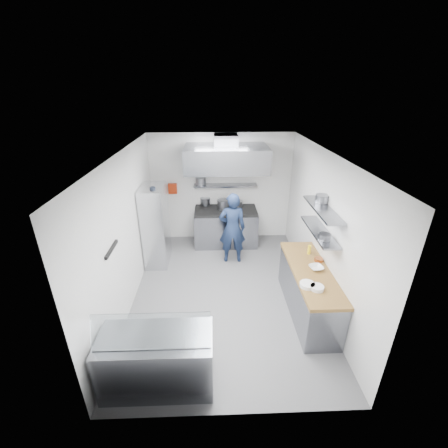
{
  "coord_description": "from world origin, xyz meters",
  "views": [
    {
      "loc": [
        -0.2,
        -4.94,
        3.82
      ],
      "look_at": [
        0.0,
        0.6,
        1.25
      ],
      "focal_mm": 24.0,
      "sensor_mm": 36.0,
      "label": 1
    }
  ],
  "objects_px": {
    "chef": "(232,228)",
    "wire_rack": "(156,226)",
    "gas_range": "(226,228)",
    "display_case": "(158,360)"
  },
  "relations": [
    {
      "from": "chef",
      "to": "wire_rack",
      "type": "distance_m",
      "value": 1.74
    },
    {
      "from": "gas_range",
      "to": "chef",
      "type": "height_order",
      "value": "chef"
    },
    {
      "from": "chef",
      "to": "wire_rack",
      "type": "xyz_separation_m",
      "value": [
        -1.74,
        0.05,
        0.08
      ]
    },
    {
      "from": "chef",
      "to": "display_case",
      "type": "distance_m",
      "value": 3.47
    },
    {
      "from": "gas_range",
      "to": "wire_rack",
      "type": "relative_size",
      "value": 0.86
    },
    {
      "from": "wire_rack",
      "to": "display_case",
      "type": "height_order",
      "value": "wire_rack"
    },
    {
      "from": "gas_range",
      "to": "display_case",
      "type": "distance_m",
      "value": 4.25
    },
    {
      "from": "gas_range",
      "to": "chef",
      "type": "distance_m",
      "value": 0.97
    },
    {
      "from": "wire_rack",
      "to": "gas_range",
      "type": "bearing_deg",
      "value": 26.86
    },
    {
      "from": "gas_range",
      "to": "chef",
      "type": "xyz_separation_m",
      "value": [
        0.11,
        -0.88,
        0.4
      ]
    }
  ]
}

